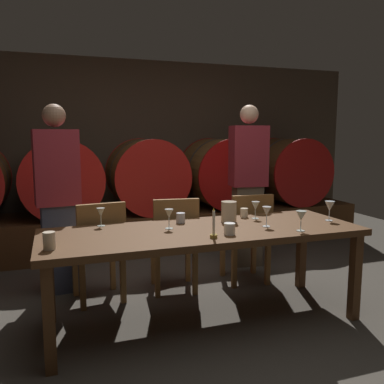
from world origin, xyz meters
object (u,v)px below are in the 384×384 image
object	(u,v)px
wine_glass_right	(301,216)
guest_left	(58,198)
cup_center_left	(181,218)
cup_center_right	(230,229)
wine_barrel_center	(146,175)
dining_table	(204,238)
wine_barrel_far_right	(287,171)
wine_glass_far_left	(101,213)
wine_glass_far_right	(330,207)
wine_barrel_right	(220,173)
guest_right	(248,185)
wine_glass_center_right	(255,206)
wine_glass_left	(169,214)
candle_center	(214,230)
chair_left	(99,247)
cup_far_left	(49,241)
cup_far_right	(244,213)
wine_glass_center_left	(267,212)
chair_right	(248,234)
wine_barrel_left	(62,178)
pitcher	(229,212)
chair_center	(175,240)

from	to	relation	value
wine_glass_right	guest_left	bearing A→B (deg)	142.63
cup_center_left	cup_center_right	xyz separation A→B (m)	(0.21, -0.48, 0.00)
wine_barrel_center	dining_table	xyz separation A→B (m)	(-0.05, -2.20, -0.26)
wine_barrel_center	wine_barrel_far_right	distance (m)	2.05
wine_glass_far_left	wine_glass_far_right	bearing A→B (deg)	-12.86
wine_barrel_right	guest_right	size ratio (longest dim) A/B	0.53
wine_glass_right	cup_center_right	world-z (taller)	wine_glass_right
wine_barrel_far_right	cup_center_right	bearing A→B (deg)	-129.49
wine_glass_center_right	guest_right	bearing A→B (deg)	66.87
wine_glass_left	candle_center	bearing A→B (deg)	-60.29
cup_center_right	chair_left	bearing A→B (deg)	134.73
chair_left	dining_table	bearing A→B (deg)	132.43
wine_glass_right	cup_far_left	size ratio (longest dim) A/B	1.37
cup_center_left	cup_far_right	bearing A→B (deg)	3.19
candle_center	cup_center_left	distance (m)	0.55
wine_barrel_right	dining_table	distance (m)	2.46
chair_left	wine_glass_center_left	bearing A→B (deg)	142.98
wine_barrel_right	chair_right	size ratio (longest dim) A/B	1.05
wine_barrel_right	wine_glass_center_left	distance (m)	2.36
wine_barrel_left	wine_glass_far_right	size ratio (longest dim) A/B	5.65
guest_left	cup_far_right	size ratio (longest dim) A/B	21.81
wine_barrel_far_right	guest_right	xyz separation A→B (m)	(-1.17, -1.08, -0.03)
wine_barrel_far_right	pitcher	world-z (taller)	wine_barrel_far_right
wine_barrel_far_right	wine_glass_far_right	xyz separation A→B (m)	(-1.02, -2.26, -0.08)
chair_left	wine_glass_center_left	distance (m)	1.43
wine_barrel_left	cup_center_right	xyz separation A→B (m)	(1.08, -2.42, -0.15)
chair_center	guest_right	size ratio (longest dim) A/B	0.50
wine_glass_right	wine_glass_far_right	xyz separation A→B (m)	(0.43, 0.23, 0.01)
wine_glass_right	wine_barrel_right	bearing A→B (deg)	80.67
guest_left	chair_left	bearing A→B (deg)	123.72
chair_right	wine_glass_far_left	world-z (taller)	chair_right
pitcher	wine_glass_far_left	distance (m)	1.02
dining_table	wine_barrel_left	bearing A→B (deg)	113.65
dining_table	chair_right	distance (m)	0.94
wine_glass_left	cup_far_left	size ratio (longest dim) A/B	1.37
wine_barrel_left	cup_center_right	bearing A→B (deg)	-66.04
wine_barrel_right	cup_center_right	distance (m)	2.61
wine_glass_left	cup_center_right	world-z (taller)	wine_glass_left
chair_right	chair_left	bearing A→B (deg)	4.97
chair_center	wine_glass_right	size ratio (longest dim) A/B	5.84
wine_glass_center_right	cup_far_right	world-z (taller)	wine_glass_center_right
cup_far_left	guest_right	bearing A→B (deg)	33.02
chair_center	guest_left	bearing A→B (deg)	-12.99
dining_table	candle_center	world-z (taller)	candle_center
wine_glass_center_right	cup_far_right	bearing A→B (deg)	125.38
chair_right	guest_right	distance (m)	0.69
chair_right	cup_center_right	xyz separation A→B (m)	(-0.58, -0.84, 0.28)
dining_table	pitcher	world-z (taller)	pitcher
chair_center	pitcher	size ratio (longest dim) A/B	5.22
chair_center	wine_glass_center_right	distance (m)	0.80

